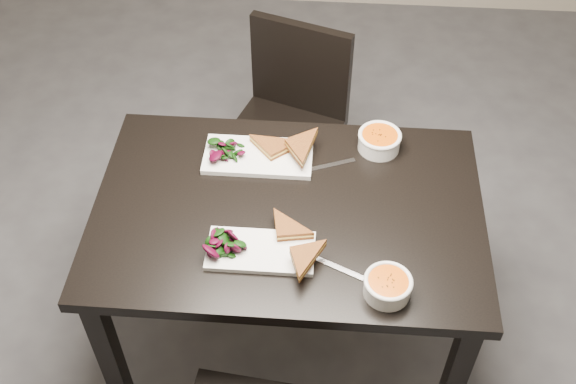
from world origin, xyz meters
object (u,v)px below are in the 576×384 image
object	(u,v)px
soup_bowl_near	(388,285)
plate_far	(258,157)
plate_near	(261,251)
soup_bowl_far	(379,140)
table	(288,228)
chair_far	(290,116)

from	to	relation	value
soup_bowl_near	plate_far	bearing A→B (deg)	128.99
plate_near	soup_bowl_far	distance (m)	0.58
table	soup_bowl_near	world-z (taller)	soup_bowl_near
table	soup_bowl_near	bearing A→B (deg)	-45.06
chair_far	plate_near	world-z (taller)	chair_far
chair_far	soup_bowl_near	size ratio (longest dim) A/B	6.31
soup_bowl_near	chair_far	bearing A→B (deg)	108.27
plate_near	soup_bowl_near	world-z (taller)	soup_bowl_near
plate_near	chair_far	bearing A→B (deg)	88.94
plate_far	soup_bowl_far	bearing A→B (deg)	11.41
plate_near	soup_bowl_near	size ratio (longest dim) A/B	2.31
table	plate_near	distance (m)	0.22
soup_bowl_near	plate_near	bearing A→B (deg)	162.46
soup_bowl_near	soup_bowl_far	world-z (taller)	soup_bowl_far
plate_far	soup_bowl_far	size ratio (longest dim) A/B	2.46
soup_bowl_far	plate_near	bearing A→B (deg)	-126.42
table	plate_far	world-z (taller)	plate_far
plate_near	soup_bowl_near	distance (m)	0.38
table	plate_far	size ratio (longest dim) A/B	3.39
chair_far	soup_bowl_near	distance (m)	1.13
table	chair_far	size ratio (longest dim) A/B	1.41
soup_bowl_near	soup_bowl_far	distance (m)	0.58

